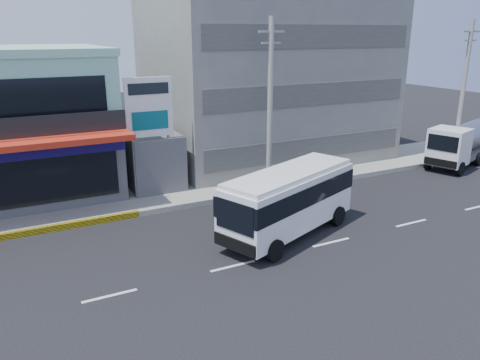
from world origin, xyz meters
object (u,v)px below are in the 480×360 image
utility_pole_near (270,106)px  sedan (275,221)px  concrete_building (265,63)px  tanker_truck (461,143)px  billboard (149,114)px  utility_pole_far (463,91)px  minibus (289,197)px  satellite_dish (150,132)px

utility_pole_near → sedan: (-3.00, -5.74, -4.31)m
concrete_building → tanker_truck: (11.29, -8.61, -5.40)m
concrete_building → tanker_truck: 15.19m
billboard → utility_pole_far: bearing=-4.6°
minibus → tanker_truck: minibus is taller
satellite_dish → minibus: satellite_dish is taller
concrete_building → sedan: 16.27m
satellite_dish → billboard: size_ratio=0.22×
concrete_building → satellite_dish: concrete_building is taller
utility_pole_near → tanker_truck: (15.29, -1.01, -3.55)m
satellite_dish → utility_pole_far: bearing=-9.3°
tanker_truck → utility_pole_near: bearing=176.2°
satellite_dish → tanker_truck: satellite_dish is taller
minibus → sedan: bearing=-179.5°
utility_pole_near → sedan: utility_pole_near is taller
satellite_dish → utility_pole_near: size_ratio=0.15×
satellite_dish → tanker_truck: size_ratio=0.19×
utility_pole_far → minibus: size_ratio=1.27×
concrete_building → utility_pole_near: (-4.00, -7.60, -1.85)m
satellite_dish → minibus: bearing=-68.3°
minibus → utility_pole_far: bearing=17.4°
satellite_dish → utility_pole_near: (6.00, -3.60, 1.57)m
satellite_dish → utility_pole_far: 22.35m
concrete_building → sedan: bearing=-117.7°
utility_pole_far → tanker_truck: bearing=-125.2°
concrete_building → sedan: size_ratio=3.24×
minibus → tanker_truck: bearing=15.1°
utility_pole_near → tanker_truck: 15.73m
sedan → tanker_truck: bearing=-99.8°
utility_pole_far → satellite_dish: bearing=170.7°
billboard → sedan: bearing=-65.1°
concrete_building → utility_pole_far: size_ratio=1.60×
concrete_building → billboard: (-10.50, -5.80, -2.07)m
concrete_building → billboard: concrete_building is taller
concrete_building → sedan: (-7.00, -13.34, -6.16)m
utility_pole_far → sedan: (-19.00, -5.74, -4.31)m
concrete_building → utility_pole_far: concrete_building is taller
billboard → satellite_dish: bearing=74.5°
billboard → utility_pole_far: size_ratio=0.69×
utility_pole_far → utility_pole_near: bearing=180.0°
utility_pole_near → sedan: size_ratio=2.03×
utility_pole_near → sedan: 7.78m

